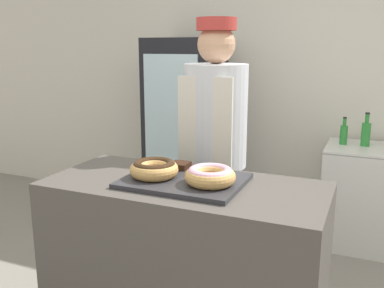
# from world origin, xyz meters

# --- Properties ---
(wall_back) EXTENTS (8.00, 0.06, 2.70)m
(wall_back) POSITION_xyz_m (0.00, 2.13, 1.35)
(wall_back) COLOR silver
(wall_back) RESTS_ON ground_plane
(display_counter) EXTENTS (1.42, 0.64, 0.96)m
(display_counter) POSITION_xyz_m (0.00, 0.00, 0.48)
(display_counter) COLOR #4C4742
(display_counter) RESTS_ON ground_plane
(serving_tray) EXTENTS (0.59, 0.45, 0.02)m
(serving_tray) POSITION_xyz_m (0.00, 0.00, 0.97)
(serving_tray) COLOR #2D2D33
(serving_tray) RESTS_ON display_counter
(donut_chocolate_glaze) EXTENTS (0.25, 0.25, 0.08)m
(donut_chocolate_glaze) POSITION_xyz_m (-0.15, -0.03, 1.03)
(donut_chocolate_glaze) COLOR tan
(donut_chocolate_glaze) RESTS_ON serving_tray
(donut_light_glaze) EXTENTS (0.25, 0.25, 0.08)m
(donut_light_glaze) POSITION_xyz_m (0.15, -0.03, 1.03)
(donut_light_glaze) COLOR tan
(donut_light_glaze) RESTS_ON serving_tray
(brownie_back_left) EXTENTS (0.10, 0.10, 0.03)m
(brownie_back_left) POSITION_xyz_m (-0.10, 0.16, 1.00)
(brownie_back_left) COLOR black
(brownie_back_left) RESTS_ON serving_tray
(brownie_back_right) EXTENTS (0.10, 0.10, 0.03)m
(brownie_back_right) POSITION_xyz_m (0.10, 0.16, 1.00)
(brownie_back_right) COLOR black
(brownie_back_right) RESTS_ON serving_tray
(baker_person) EXTENTS (0.41, 0.41, 1.80)m
(baker_person) POSITION_xyz_m (-0.08, 0.66, 0.95)
(baker_person) COLOR #4C4C51
(baker_person) RESTS_ON ground_plane
(beverage_fridge) EXTENTS (0.62, 0.64, 1.70)m
(beverage_fridge) POSITION_xyz_m (-0.77, 1.75, 0.85)
(beverage_fridge) COLOR black
(beverage_fridge) RESTS_ON ground_plane
(bottle_green) EXTENTS (0.07, 0.07, 0.27)m
(bottle_green) POSITION_xyz_m (0.80, 1.80, 0.94)
(bottle_green) COLOR #2D8C38
(bottle_green) RESTS_ON chest_freezer
(bottle_green_b) EXTENTS (0.06, 0.06, 0.23)m
(bottle_green_b) POSITION_xyz_m (0.64, 1.80, 0.93)
(bottle_green_b) COLOR #2D8C38
(bottle_green_b) RESTS_ON chest_freezer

